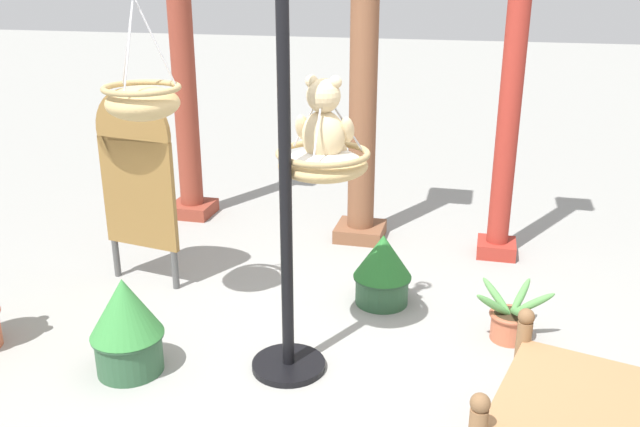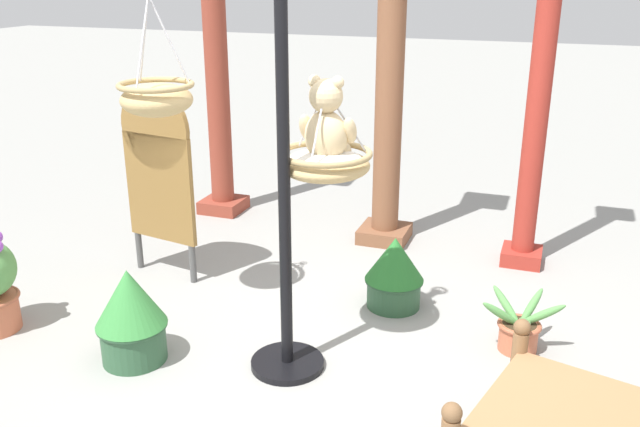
% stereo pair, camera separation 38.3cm
% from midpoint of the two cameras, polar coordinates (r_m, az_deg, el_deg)
% --- Properties ---
extents(ground_plane, '(40.00, 40.00, 0.00)m').
position_cam_midpoint_polar(ground_plane, '(4.19, 2.41, -12.82)').
color(ground_plane, gray).
extents(display_pole_central, '(0.44, 0.44, 2.60)m').
position_cam_midpoint_polar(display_pole_central, '(3.81, -0.07, -2.20)').
color(display_pole_central, black).
rests_on(display_pole_central, ground).
extents(hanging_basket_with_teddy, '(0.54, 0.54, 0.52)m').
position_cam_midpoint_polar(hanging_basket_with_teddy, '(3.86, 3.29, 4.24)').
color(hanging_basket_with_teddy, tan).
extents(teddy_bear, '(0.34, 0.29, 0.49)m').
position_cam_midpoint_polar(teddy_bear, '(3.84, 3.45, 7.35)').
color(teddy_bear, '#D1B789').
extents(hanging_basket_left_high, '(0.48, 0.48, 0.74)m').
position_cam_midpoint_polar(hanging_basket_left_high, '(4.37, -11.10, 9.53)').
color(hanging_basket_left_high, tan).
extents(greenhouse_pillar_left, '(0.41, 0.41, 2.76)m').
position_cam_midpoint_polar(greenhouse_pillar_left, '(6.43, -6.93, 11.47)').
color(greenhouse_pillar_left, brown).
rests_on(greenhouse_pillar_left, ground).
extents(greenhouse_pillar_right, '(0.44, 0.44, 2.76)m').
position_cam_midpoint_polar(greenhouse_pillar_right, '(5.68, 7.80, 10.31)').
color(greenhouse_pillar_right, brown).
rests_on(greenhouse_pillar_right, ground).
extents(greenhouse_pillar_far_back, '(0.33, 0.33, 3.03)m').
position_cam_midpoint_polar(greenhouse_pillar_far_back, '(5.44, 19.99, 10.34)').
color(greenhouse_pillar_far_back, '#9E2D23').
rests_on(greenhouse_pillar_far_back, ground).
extents(potted_plant_tall_leafy, '(0.41, 0.41, 0.52)m').
position_cam_midpoint_polar(potted_plant_tall_leafy, '(4.80, 8.54, -4.91)').
color(potted_plant_tall_leafy, '#2D5638').
rests_on(potted_plant_tall_leafy, ground).
extents(potted_plant_bushy_green, '(0.43, 0.43, 0.60)m').
position_cam_midpoint_polar(potted_plant_bushy_green, '(4.21, -13.08, -8.32)').
color(potted_plant_bushy_green, '#2D5638').
rests_on(potted_plant_bushy_green, ground).
extents(potted_plant_small_succulent, '(0.52, 0.52, 0.37)m').
position_cam_midpoint_polar(potted_plant_small_succulent, '(4.51, 18.74, -9.25)').
color(potted_plant_small_succulent, '#BC6042').
rests_on(potted_plant_small_succulent, ground).
extents(display_sign_board, '(0.62, 0.15, 1.48)m').
position_cam_midpoint_polar(display_sign_board, '(5.13, -11.38, 3.86)').
color(display_sign_board, olive).
rests_on(display_sign_board, ground).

